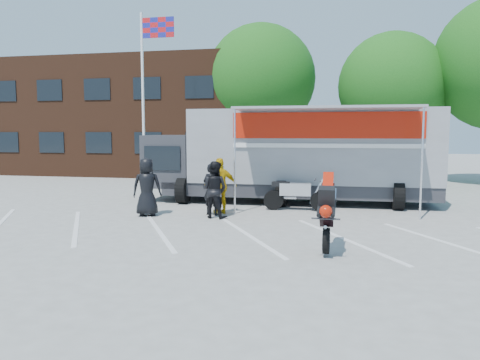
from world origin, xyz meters
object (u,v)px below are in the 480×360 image
at_px(spectator_leather_c, 214,190).
at_px(spectator_hivis, 220,186).
at_px(spectator_leather_a, 147,187).
at_px(spectator_leather_b, 212,189).
at_px(flagpole, 148,78).
at_px(transporter_truck, 298,203).
at_px(tree_mid, 392,86).
at_px(parked_motorcycle, 297,211).
at_px(stunt_bike_rider, 327,249).
at_px(tree_left, 261,79).

distance_m(spectator_leather_c, spectator_hivis, 0.78).
bearing_deg(spectator_hivis, spectator_leather_a, 0.24).
relative_size(spectator_leather_b, spectator_hivis, 0.91).
relative_size(flagpole, transporter_truck, 0.75).
height_order(tree_mid, spectator_leather_b, tree_mid).
bearing_deg(parked_motorcycle, tree_mid, -22.16).
bearing_deg(spectator_leather_b, spectator_leather_c, 126.98).
height_order(transporter_truck, parked_motorcycle, transporter_truck).
bearing_deg(transporter_truck, spectator_leather_a, -140.05).
bearing_deg(parked_motorcycle, stunt_bike_rider, -168.23).
height_order(transporter_truck, stunt_bike_rider, transporter_truck).
distance_m(tree_mid, transporter_truck, 10.44).
bearing_deg(spectator_hivis, transporter_truck, -150.48).
xyz_separation_m(flagpole, spectator_leather_b, (4.80, -6.43, -4.24)).
bearing_deg(spectator_leather_b, transporter_truck, -114.55).
height_order(tree_left, spectator_hivis, tree_left).
bearing_deg(spectator_leather_b, flagpole, -40.57).
height_order(flagpole, parked_motorcycle, flagpole).
bearing_deg(tree_mid, parked_motorcycle, -111.22).
distance_m(tree_left, parked_motorcycle, 12.77).
distance_m(tree_left, stunt_bike_rider, 17.53).
xyz_separation_m(tree_left, transporter_truck, (2.96, -9.26, -5.57)).
bearing_deg(tree_mid, spectator_leather_c, -117.67).
bearing_deg(transporter_truck, spectator_hivis, -128.73).
relative_size(tree_left, stunt_bike_rider, 4.68).
bearing_deg(stunt_bike_rider, parked_motorcycle, 103.91).
distance_m(flagpole, spectator_leather_c, 9.50).
height_order(tree_mid, spectator_leather_a, tree_mid).
xyz_separation_m(flagpole, parked_motorcycle, (7.34, -5.07, -5.05)).
bearing_deg(parked_motorcycle, tree_left, 14.68).
bearing_deg(tree_left, spectator_hivis, -86.45).
relative_size(tree_mid, transporter_truck, 0.72).
xyz_separation_m(spectator_leather_b, spectator_leather_c, (0.21, -0.47, 0.05)).
bearing_deg(stunt_bike_rider, tree_mid, 80.77).
distance_m(tree_mid, parked_motorcycle, 11.88).
bearing_deg(tree_mid, spectator_leather_b, -119.43).
height_order(flagpole, spectator_leather_c, flagpole).
relative_size(stunt_bike_rider, spectator_leather_a, 1.02).
relative_size(parked_motorcycle, spectator_hivis, 1.26).
bearing_deg(spectator_leather_a, spectator_leather_b, -179.43).
xyz_separation_m(tree_left, parked_motorcycle, (3.09, -11.07, -5.57)).
bearing_deg(spectator_leather_b, spectator_leather_a, 29.48).
distance_m(spectator_leather_a, spectator_leather_b, 2.00).
bearing_deg(parked_motorcycle, spectator_hivis, 113.19).
relative_size(tree_mid, spectator_leather_c, 4.46).
height_order(transporter_truck, spectator_hivis, spectator_hivis).
distance_m(flagpole, stunt_bike_rider, 14.10).
height_order(spectator_leather_c, spectator_hivis, spectator_hivis).
height_order(spectator_leather_a, spectator_leather_b, spectator_leather_a).
height_order(spectator_leather_b, spectator_leather_c, spectator_leather_c).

